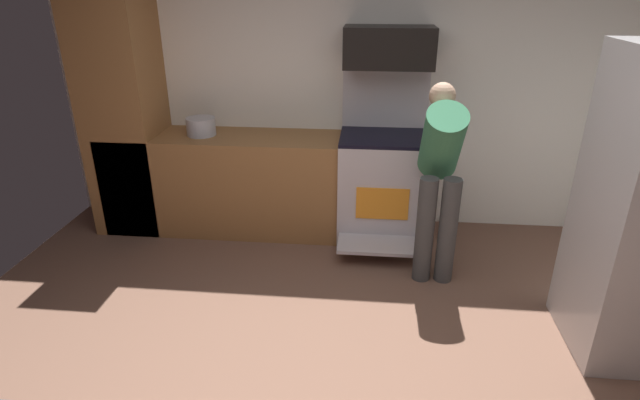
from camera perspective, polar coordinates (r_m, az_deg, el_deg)
The scene contains 8 objects.
ground_plane at distance 3.15m, azimuth -1.03°, elevation -20.25°, with size 5.20×4.80×0.02m, color brown.
wall_back at distance 4.68m, azimuth 2.23°, elevation 12.91°, with size 5.20×0.12×2.60m, color white.
lower_cabinet_run at distance 4.72m, azimuth -9.20°, elevation 1.93°, with size 2.40×0.60×0.90m, color #956438.
cabinet_column at distance 4.89m, azimuth -21.22°, elevation 8.80°, with size 0.60×0.60×2.10m, color #956438.
oven_range at distance 4.54m, azimuth 7.05°, elevation 1.96°, with size 0.76×0.96×1.50m.
microwave at distance 4.34m, azimuth 7.81°, elevation 16.78°, with size 0.74×0.38×0.33m, color black.
person_cook at distance 3.87m, azimuth 13.43°, elevation 3.31°, with size 0.31×0.60×1.48m.
stock_pot at distance 4.64m, azimuth -13.33°, elevation 8.12°, with size 0.26×0.26×0.16m, color #B4B7C2.
Camera 1 is at (0.28, -2.25, 2.17)m, focal length 28.24 mm.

